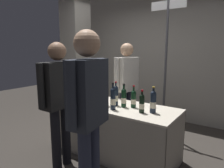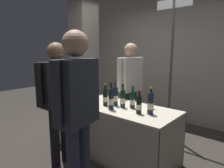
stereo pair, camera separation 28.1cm
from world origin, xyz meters
name	(u,v)px [view 1 (the left image)]	position (x,y,z in m)	size (l,w,h in m)	color
ground_plane	(112,152)	(0.00, 0.00, 0.00)	(12.00, 12.00, 0.00)	#38332D
back_partition	(164,55)	(0.00, 1.99, 1.41)	(6.03, 0.12, 2.83)	#9E998E
concrete_pillar	(76,45)	(-1.56, 0.86, 1.63)	(0.47, 0.47, 3.26)	gray
tasting_table	(112,119)	(0.00, 0.00, 0.52)	(1.89, 0.72, 0.75)	beige
featured_wine_bottle	(134,99)	(0.33, 0.04, 0.87)	(0.07, 0.07, 0.31)	black
display_bottle_0	(116,95)	(0.07, -0.01, 0.89)	(0.07, 0.07, 0.34)	#192333
display_bottle_1	(106,97)	(-0.04, -0.10, 0.88)	(0.07, 0.07, 0.31)	black
display_bottle_2	(113,98)	(0.15, -0.19, 0.90)	(0.07, 0.07, 0.36)	#192333
display_bottle_3	(84,94)	(-0.33, -0.24, 0.90)	(0.08, 0.08, 0.35)	#192333
display_bottle_4	(142,103)	(0.52, -0.10, 0.87)	(0.07, 0.07, 0.29)	black
display_bottle_5	(79,90)	(-0.61, -0.06, 0.89)	(0.07, 0.07, 0.36)	#192333
display_bottle_6	(69,92)	(-0.61, -0.26, 0.89)	(0.07, 0.07, 0.34)	#38230F
display_bottle_7	(153,102)	(0.64, -0.02, 0.89)	(0.08, 0.08, 0.34)	#192333
display_bottle_8	(124,98)	(0.21, -0.02, 0.88)	(0.07, 0.07, 0.33)	black
wine_glass_near_vendor	(104,95)	(-0.19, 0.07, 0.85)	(0.07, 0.07, 0.14)	silver
wine_glass_mid	(152,100)	(0.53, 0.19, 0.85)	(0.06, 0.06, 0.14)	silver
flower_vase	(90,91)	(-0.50, 0.10, 0.86)	(0.09, 0.09, 0.40)	tan
vendor_presenter	(126,81)	(-0.16, 0.67, 0.98)	(0.27, 0.58, 1.64)	#2D3347
taster_foreground_right	(88,107)	(0.43, -0.98, 1.02)	(0.28, 0.57, 1.70)	#2D3347
taster_foreground_left	(59,95)	(-0.34, -0.67, 0.97)	(0.22, 0.60, 1.62)	black
booth_signpost	(166,55)	(0.36, 1.12, 1.43)	(0.60, 0.04, 2.37)	#47474C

